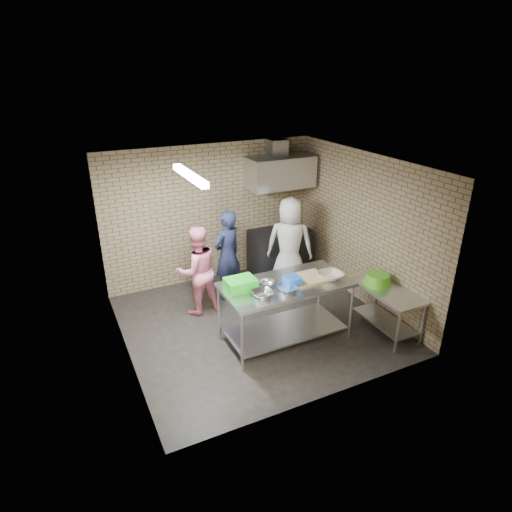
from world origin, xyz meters
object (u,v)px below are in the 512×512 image
Objects in this scene: side_counter at (386,310)px; green_crate at (240,284)px; woman_pink at (197,271)px; bottle_red at (278,173)px; blue_tub at (292,281)px; bottle_green at (295,172)px; stove at (280,251)px; prep_table at (285,311)px; woman_white at (290,244)px; man_navy at (227,255)px; green_basin at (378,279)px.

side_counter is 2.46m from green_crate.
bottle_red is at bearing -157.07° from woman_pink.
bottle_green reaches higher than blue_tub.
blue_tub is at bearing -120.67° from bottle_green.
stove is at bearing -151.93° from bottle_green.
woman_white reaches higher than prep_table.
prep_table is at bearing -116.76° from stove.
bottle_red reaches higher than prep_table.
blue_tub is 0.14× the size of woman_pink.
man_navy reaches higher than prep_table.
green_basin is (1.56, -0.27, 0.34)m from prep_table.
green_crate is 2.92× the size of bottle_green.
woman_white is (1.23, -0.12, 0.05)m from man_navy.
side_counter is 3.44m from bottle_red.
woman_pink is at bearing 0.35° from man_navy.
green_crate is at bearing 170.29° from green_basin.
green_crate reaches higher than side_counter.
prep_table is 1.16× the size of man_navy.
bottle_green is (1.58, 2.47, 1.52)m from prep_table.
man_navy is 1.23m from woman_white.
side_counter is at bearing 108.98° from man_navy.
green_basin is 3.00m from woman_pink.
green_crate is 2.00× the size of blue_tub.
green_crate is 1.62m from man_navy.
man_navy is at bearing 130.32° from side_counter.
prep_table is 13.12× the size of bottle_green.
green_crate is at bearing 170.27° from prep_table.
woman_white is (1.90, 0.15, 0.11)m from woman_pink.
woman_pink is at bearing -156.86° from bottle_green.
man_navy is at bearing 99.32° from prep_table.
woman_white reaches higher than green_basin.
bottle_red is 0.11× the size of man_navy.
woman_pink is at bearing 146.35° from green_basin.
blue_tub reaches higher than side_counter.
stove is at bearing 65.24° from blue_tub.
green_crate is 0.95× the size of green_basin.
green_basin is 2.66m from man_navy.
prep_table is 3.31m from bottle_green.
woman_white reaches higher than green_crate.
woman_pink is (-0.24, 1.28, -0.28)m from green_crate.
green_basin is (2.26, -0.39, -0.24)m from green_crate.
green_crate is (-1.83, -2.11, 0.62)m from stove.
side_counter is at bearing -15.25° from blue_tub.
blue_tub is at bearing -16.35° from green_crate.
bottle_red is at bearing 64.57° from prep_table.
woman_white reaches higher than stove.
stove is 0.71× the size of man_navy.
blue_tub reaches higher than green_basin.
stove reaches higher than side_counter.
green_basin is 0.27× the size of man_navy.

